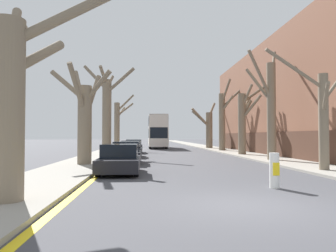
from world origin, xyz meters
name	(u,v)px	position (x,y,z in m)	size (l,w,h in m)	color
ground_plane	(251,206)	(0.00, 0.00, 0.00)	(300.00, 300.00, 0.00)	#424247
sidewalk_left	(124,145)	(-6.47, 50.00, 0.06)	(3.18, 120.00, 0.12)	gray
sidewalk_right	(197,145)	(6.47, 50.00, 0.06)	(3.18, 120.00, 0.12)	gray
building_facade_right	(305,101)	(13.05, 23.08, 5.16)	(10.08, 30.53, 10.34)	brown
kerb_line_stripe	(134,146)	(-4.70, 50.00, 0.00)	(0.24, 120.00, 0.01)	yellow
street_tree_left_0	(13,91)	(-6.00, 0.63, 2.89)	(4.62, 2.49, 5.98)	#7A6B56
street_tree_left_1	(84,116)	(-6.17, 11.21, 2.91)	(3.75, 4.19, 5.93)	#7A6B56
street_tree_left_2	(107,111)	(-6.03, 21.15, 3.92)	(4.84, 3.15, 8.21)	#7A6B56
street_tree_left_3	(118,124)	(-5.94, 31.78, 3.22)	(2.43, 2.97, 6.73)	#7A6B56
street_tree_right_0	(322,116)	(5.88, 7.20, 2.72)	(4.90, 3.26, 5.89)	#7A6B56
street_tree_right_1	(270,106)	(5.99, 14.03, 3.82)	(3.26, 3.26, 8.21)	#7A6B56
street_tree_right_2	(243,120)	(6.08, 20.59, 3.16)	(2.52, 2.52, 6.30)	#7A6B56
street_tree_right_3	(223,119)	(6.11, 28.43, 3.70)	(2.88, 4.96, 7.85)	#7A6B56
street_tree_right_4	(208,128)	(5.82, 35.65, 2.84)	(3.97, 3.41, 6.41)	#7A6B56
double_decker_bus	(157,130)	(-0.93, 38.59, 2.58)	(2.54, 10.17, 4.56)	silver
parked_car_0	(120,160)	(-3.81, 7.33, 0.64)	(1.84, 3.93, 1.36)	black
parked_car_1	(127,153)	(-3.81, 12.80, 0.65)	(1.80, 4.18, 1.37)	black
parked_car_2	(131,149)	(-3.81, 19.02, 0.64)	(1.76, 4.05, 1.35)	black
parked_car_3	(134,147)	(-3.81, 25.48, 0.65)	(1.71, 4.14, 1.37)	black
traffic_bollard	(274,170)	(1.70, 2.73, 0.59)	(0.32, 0.33, 1.18)	white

